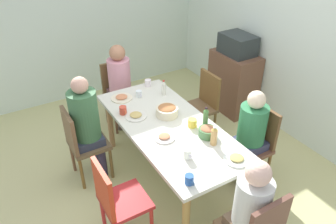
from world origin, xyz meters
name	(u,v)px	position (x,y,z in m)	size (l,w,h in m)	color
ground_plane	(168,176)	(0.00, 0.00, 0.00)	(5.82, 5.82, 0.00)	#C0BE80
wall_back	(304,40)	(0.00, 1.92, 1.30)	(5.09, 0.12, 2.60)	silver
wall_left	(84,14)	(-2.48, 0.00, 1.30)	(0.12, 3.96, 2.60)	silver
dining_table	(168,130)	(0.00, 0.00, 0.65)	(1.93, 0.86, 0.74)	silver
chair_0	(255,141)	(0.48, 0.81, 0.51)	(0.40, 0.40, 0.90)	brown
person_0	(251,131)	(0.48, 0.72, 0.68)	(0.30, 0.30, 1.15)	#342D53
chair_1	(203,102)	(-0.48, 0.81, 0.51)	(0.40, 0.40, 0.90)	brown
person_2	(250,207)	(1.25, 0.00, 0.69)	(0.30, 0.30, 1.15)	brown
chair_3	(116,199)	(0.48, -0.81, 0.51)	(0.40, 0.40, 0.90)	#B22527
chair_4	(118,90)	(-1.34, 0.00, 0.51)	(0.40, 0.40, 0.90)	brown
person_4	(120,80)	(-1.25, 0.00, 0.72)	(0.30, 0.30, 1.20)	#4F5143
chair_5	(81,141)	(-0.48, -0.81, 0.51)	(0.40, 0.40, 0.90)	brown
person_5	(86,121)	(-0.48, -0.72, 0.75)	(0.30, 0.30, 1.26)	navy
plate_0	(237,159)	(0.81, 0.24, 0.75)	(0.23, 0.23, 0.04)	white
plate_1	(136,116)	(-0.30, -0.23, 0.75)	(0.24, 0.24, 0.04)	silver
plate_2	(122,98)	(-0.74, -0.20, 0.75)	(0.25, 0.25, 0.04)	beige
plate_3	(164,137)	(0.20, -0.16, 0.75)	(0.21, 0.21, 0.04)	silver
bowl_0	(167,111)	(-0.15, 0.08, 0.80)	(0.24, 0.24, 0.12)	beige
bowl_1	(208,132)	(0.38, 0.23, 0.79)	(0.18, 0.18, 0.11)	#487744
cup_0	(188,154)	(0.56, -0.13, 0.78)	(0.11, 0.07, 0.10)	white
cup_1	(123,110)	(-0.42, -0.32, 0.78)	(0.12, 0.08, 0.09)	#CE4935
cup_2	(189,180)	(0.84, -0.29, 0.78)	(0.11, 0.07, 0.09)	#2956A3
cup_3	(192,123)	(0.17, 0.19, 0.78)	(0.13, 0.09, 0.09)	yellow
cup_4	(148,83)	(-0.87, 0.22, 0.78)	(0.12, 0.08, 0.08)	white
cup_5	(139,94)	(-0.68, 0.00, 0.78)	(0.11, 0.07, 0.08)	white
bottle_0	(205,119)	(0.27, 0.28, 0.86)	(0.05, 0.05, 0.26)	#497F41
bottle_1	(164,88)	(-0.57, 0.28, 0.83)	(0.05, 0.05, 0.19)	silver
bottle_2	(214,136)	(0.52, 0.20, 0.83)	(0.06, 0.06, 0.20)	tan
side_cabinet	(233,82)	(-0.82, 1.62, 0.45)	(0.70, 0.44, 0.90)	brown
microwave	(238,44)	(-0.82, 1.62, 1.04)	(0.48, 0.36, 0.28)	#282F30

